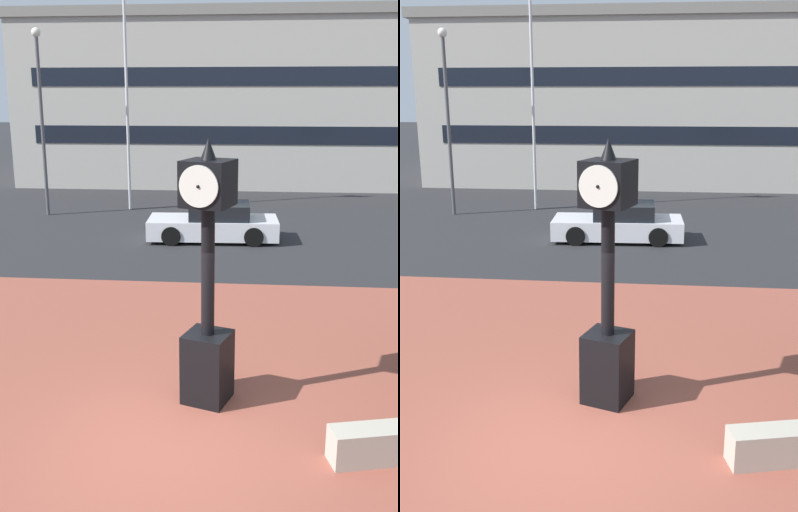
{
  "view_description": "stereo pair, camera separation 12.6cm",
  "coord_description": "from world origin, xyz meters",
  "views": [
    {
      "loc": [
        1.15,
        -7.26,
        4.79
      ],
      "look_at": [
        0.37,
        1.3,
        2.43
      ],
      "focal_mm": 41.14,
      "sensor_mm": 36.0,
      "label": 1
    },
    {
      "loc": [
        1.27,
        -7.25,
        4.79
      ],
      "look_at": [
        0.37,
        1.3,
        2.43
      ],
      "focal_mm": 41.14,
      "sensor_mm": 36.0,
      "label": 2
    }
  ],
  "objects": [
    {
      "name": "street_lamp_post",
      "position": [
        -7.26,
        16.01,
        4.41
      ],
      "size": [
        0.36,
        0.36,
        7.31
      ],
      "color": "#4C4C51",
      "rests_on": "ground"
    },
    {
      "name": "civic_building",
      "position": [
        2.09,
        29.7,
        4.53
      ],
      "size": [
        27.71,
        13.81,
        9.04
      ],
      "color": "#B2ADA3",
      "rests_on": "ground"
    },
    {
      "name": "car_street_near",
      "position": [
        -0.1,
        12.27,
        0.57
      ],
      "size": [
        4.45,
        2.06,
        1.28
      ],
      "rotation": [
        0.0,
        0.0,
        1.61
      ],
      "color": "silver",
      "rests_on": "ground"
    },
    {
      "name": "street_clock",
      "position": [
        0.5,
        1.33,
        1.82
      ],
      "size": [
        0.87,
        0.9,
        4.2
      ],
      "rotation": [
        0.0,
        0.0,
        -0.32
      ],
      "color": "black",
      "rests_on": "ground"
    },
    {
      "name": "plaza_brick_paving",
      "position": [
        0.0,
        1.72,
        0.0
      ],
      "size": [
        44.0,
        11.44,
        0.01
      ],
      "primitive_type": "cube",
      "color": "brown",
      "rests_on": "ground"
    },
    {
      "name": "flagpole_primary",
      "position": [
        -4.01,
        17.56,
        5.52
      ],
      "size": [
        1.49,
        0.14,
        9.68
      ],
      "color": "silver",
      "rests_on": "ground"
    },
    {
      "name": "ground_plane",
      "position": [
        0.0,
        0.0,
        0.0
      ],
      "size": [
        200.0,
        200.0,
        0.0
      ],
      "primitive_type": "plane",
      "color": "#262628"
    }
  ]
}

